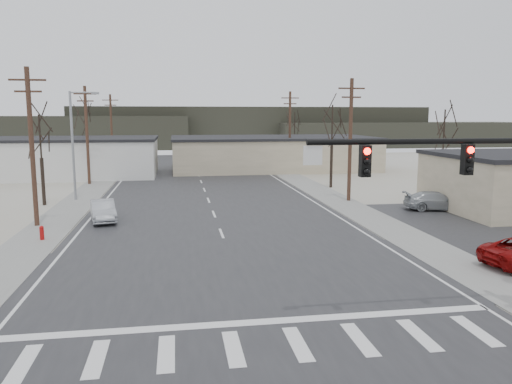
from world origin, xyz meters
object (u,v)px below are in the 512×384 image
at_px(fire_hydrant, 42,233).
at_px(car_parked_silver, 436,201).
at_px(car_far_b, 190,157).
at_px(car_far_a, 206,167).
at_px(traffic_signal_mast, 496,187).
at_px(sedan_crossing, 103,211).
at_px(car_parked_dark_b, 507,199).

bearing_deg(fire_hydrant, car_parked_silver, 10.59).
distance_m(fire_hydrant, car_far_b, 48.54).
height_order(car_far_a, car_parked_silver, car_far_a).
bearing_deg(fire_hydrant, car_far_a, 70.87).
bearing_deg(traffic_signal_mast, car_far_b, 97.75).
relative_size(sedan_crossing, car_far_a, 0.83).
distance_m(traffic_signal_mast, car_far_b, 62.45).
bearing_deg(car_far_b, car_far_a, -102.71).
bearing_deg(traffic_signal_mast, car_parked_dark_b, 52.92).
height_order(fire_hydrant, car_parked_silver, car_parked_silver).
bearing_deg(car_parked_dark_b, car_far_a, 43.13).
distance_m(sedan_crossing, car_far_b, 43.29).
bearing_deg(car_parked_silver, car_parked_dark_b, -83.59).
bearing_deg(traffic_signal_mast, fire_hydrant, 141.87).
bearing_deg(car_far_b, car_parked_silver, -86.86).
height_order(car_far_a, car_far_b, car_far_b).
height_order(car_far_b, car_parked_dark_b, car_far_b).
distance_m(car_far_a, car_parked_silver, 31.56).
relative_size(car_far_a, car_parked_dark_b, 1.12).
bearing_deg(car_far_b, traffic_signal_mast, -100.96).
bearing_deg(car_far_b, fire_hydrant, -120.23).
bearing_deg(car_parked_dark_b, car_parked_silver, 92.55).
xyz_separation_m(traffic_signal_mast, car_parked_dark_b, (14.26, 18.87, -3.89)).
bearing_deg(sedan_crossing, car_far_b, 68.90).
height_order(car_far_b, car_parked_silver, car_far_b).
xyz_separation_m(fire_hydrant, car_parked_dark_b, (32.35, 4.66, 0.33)).
bearing_deg(car_parked_silver, sedan_crossing, 100.23).
bearing_deg(car_parked_dark_b, sedan_crossing, 95.66).
xyz_separation_m(traffic_signal_mast, car_parked_silver, (8.66, 19.20, -3.96)).
bearing_deg(car_far_b, car_parked_dark_b, -80.86).
height_order(car_far_a, car_parked_dark_b, car_parked_dark_b).
height_order(traffic_signal_mast, car_far_b, traffic_signal_mast).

